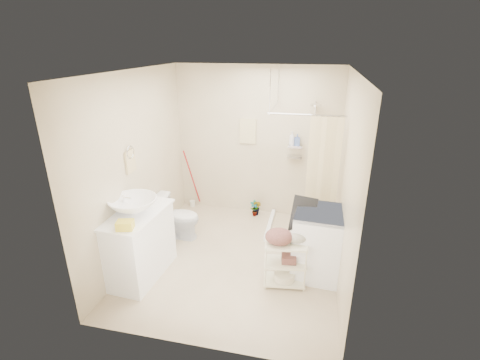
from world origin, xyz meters
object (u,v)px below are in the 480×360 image
object	(u,v)px
washing_machine	(319,243)
laundry_rack	(285,260)
toilet	(178,217)
vanity	(139,244)

from	to	relation	value
washing_machine	laundry_rack	world-z (taller)	washing_machine
toilet	washing_machine	bearing A→B (deg)	-101.01
vanity	laundry_rack	size ratio (longest dim) A/B	1.45
vanity	toilet	distance (m)	1.04
washing_machine	toilet	bearing A→B (deg)	170.80
washing_machine	laundry_rack	distance (m)	0.52
toilet	washing_machine	world-z (taller)	washing_machine
toilet	laundry_rack	bearing A→B (deg)	-112.82
vanity	laundry_rack	distance (m)	1.91
toilet	washing_machine	distance (m)	2.24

